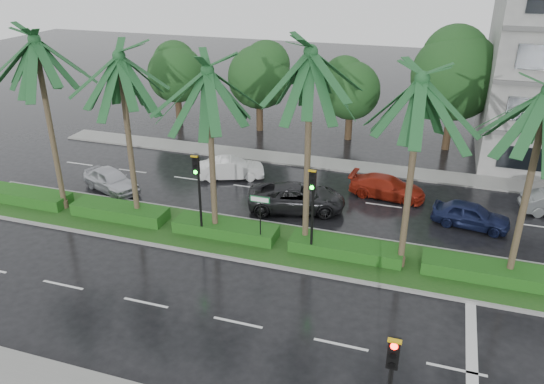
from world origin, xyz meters
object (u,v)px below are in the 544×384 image
(signal_median_left, at_px, (198,185))
(car_silver, at_px, (111,180))
(car_darkgrey, at_px, (297,197))
(car_red, at_px, (387,187))
(car_blue, at_px, (471,215))
(street_sign, at_px, (260,209))
(car_white, at_px, (231,168))

(signal_median_left, height_order, car_silver, signal_median_left)
(car_darkgrey, height_order, car_red, car_darkgrey)
(car_darkgrey, height_order, car_blue, car_darkgrey)
(street_sign, bearing_deg, car_red, 56.95)
(car_silver, height_order, car_darkgrey, car_darkgrey)
(car_red, bearing_deg, signal_median_left, 140.14)
(signal_median_left, distance_m, car_blue, 13.90)
(car_silver, bearing_deg, car_darkgrey, -61.75)
(car_white, xyz_separation_m, car_red, (9.50, 0.26, -0.04))
(signal_median_left, distance_m, car_white, 8.10)
(street_sign, bearing_deg, car_blue, 29.79)
(street_sign, xyz_separation_m, car_white, (-4.50, 7.43, -1.46))
(car_white, bearing_deg, car_darkgrey, -142.47)
(street_sign, xyz_separation_m, car_darkgrey, (0.50, 4.53, -1.39))
(car_silver, xyz_separation_m, car_red, (15.50, 4.16, -0.06))
(street_sign, height_order, car_red, street_sign)
(street_sign, height_order, car_blue, street_sign)
(signal_median_left, relative_size, car_blue, 1.14)
(street_sign, bearing_deg, car_white, 121.21)
(car_darkgrey, bearing_deg, car_red, -70.37)
(signal_median_left, xyz_separation_m, car_white, (-1.50, 7.61, -2.34))
(signal_median_left, distance_m, street_sign, 3.13)
(car_silver, relative_size, car_red, 0.93)
(car_darkgrey, xyz_separation_m, car_red, (4.50, 3.15, -0.11))
(street_sign, distance_m, car_red, 9.29)
(signal_median_left, height_order, car_blue, signal_median_left)
(car_silver, bearing_deg, street_sign, -85.54)
(car_blue, bearing_deg, car_darkgrey, 104.22)
(signal_median_left, relative_size, street_sign, 1.68)
(street_sign, distance_m, car_white, 8.81)
(car_silver, xyz_separation_m, car_blue, (20.00, 1.92, -0.03))
(car_darkgrey, relative_size, car_blue, 1.37)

